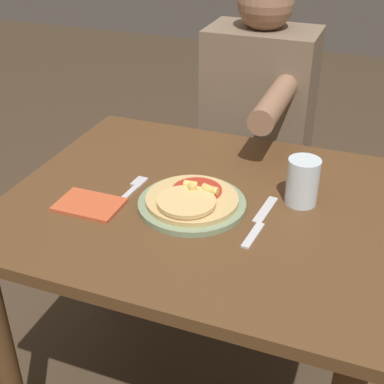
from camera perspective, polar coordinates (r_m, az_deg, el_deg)
The scene contains 8 objects.
dining_table at distance 1.36m, azimuth 0.97°, elevation -5.54°, with size 0.92×0.77×0.73m.
plate at distance 1.25m, azimuth 0.00°, elevation -1.30°, with size 0.25×0.25×0.01m.
pizza at distance 1.24m, azimuth -0.04°, elevation -0.72°, with size 0.22×0.22×0.04m.
fork at distance 1.32m, azimuth -6.61°, elevation 0.07°, with size 0.03×0.18×0.00m.
knife at distance 1.21m, azimuth 7.22°, elevation -3.17°, with size 0.03×0.22×0.00m.
drinking_glass at distance 1.27m, azimuth 11.71°, elevation 1.10°, with size 0.08×0.08×0.11m.
napkin at distance 1.28m, azimuth -10.90°, elevation -1.33°, with size 0.15×0.11×0.01m.
person_diner at distance 1.82m, azimuth 7.03°, elevation 6.92°, with size 0.34×0.52×1.16m.
Camera 1 is at (0.37, -1.03, 1.40)m, focal length 50.00 mm.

